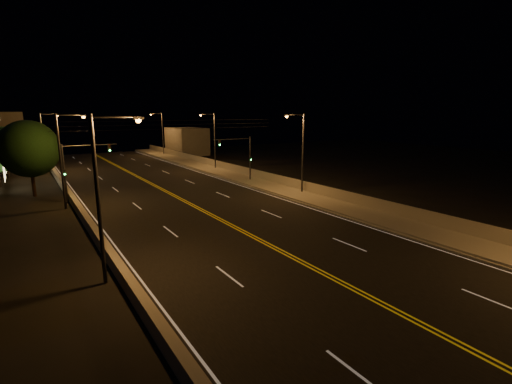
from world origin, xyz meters
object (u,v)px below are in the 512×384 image
streetlight_6 (45,138)px  streetlight_3 (161,131)px  traffic_signal_right (243,154)px  tree_0 (29,149)px  streetlight_5 (64,154)px  traffic_signal_left (76,165)px  streetlight_1 (301,148)px  tree_2 (3,146)px  streetlight_4 (103,188)px  streetlight_2 (213,137)px  tree_3 (24,141)px

streetlight_6 → streetlight_3: bearing=32.2°
traffic_signal_right → tree_0: bearing=167.5°
streetlight_5 → traffic_signal_left: streetlight_5 is taller
streetlight_1 → streetlight_3: 44.48m
tree_2 → streetlight_4: bearing=-83.0°
streetlight_2 → traffic_signal_right: streetlight_2 is taller
traffic_signal_left → tree_0: 6.25m
tree_3 → tree_2: bearing=-108.4°
tree_0 → tree_3: (-0.04, 22.90, -0.57)m
streetlight_1 → traffic_signal_left: bearing=155.5°
streetlight_2 → streetlight_4: bearing=-124.1°
traffic_signal_right → tree_2: 32.07m
streetlight_2 → traffic_signal_right: (-1.56, -11.42, -1.34)m
streetlight_6 → traffic_signal_right: (19.85, -21.79, -1.34)m
traffic_signal_right → streetlight_4: bearing=-134.4°
streetlight_4 → tree_2: 40.81m
traffic_signal_right → tree_3: (-22.33, 27.84, 0.77)m
tree_0 → streetlight_1: bearing=-30.7°
streetlight_4 → tree_2: bearing=97.0°
streetlight_1 → streetlight_3: size_ratio=1.00×
streetlight_2 → traffic_signal_left: streetlight_2 is taller
streetlight_5 → tree_2: 23.25m
streetlight_4 → traffic_signal_right: (19.85, 20.24, -1.34)m
streetlight_6 → tree_0: bearing=-98.2°
streetlight_3 → traffic_signal_left: (-20.25, -35.25, -1.34)m
streetlight_4 → tree_3: 48.14m
streetlight_1 → streetlight_4: size_ratio=1.00×
streetlight_2 → streetlight_3: size_ratio=1.00×
tree_2 → tree_3: tree_3 is taller
streetlight_4 → traffic_signal_left: streetlight_4 is taller
streetlight_6 → tree_3: bearing=112.3°
streetlight_1 → streetlight_3: same height
streetlight_2 → streetlight_6: (-21.41, 10.37, 0.00)m
streetlight_3 → streetlight_4: 59.47m
streetlight_4 → traffic_signal_right: 28.38m
streetlight_5 → streetlight_6: 24.22m
streetlight_3 → streetlight_5: 43.34m
traffic_signal_right → traffic_signal_left: same height
streetlight_5 → tree_0: streetlight_5 is taller
streetlight_1 → streetlight_4: (-21.41, -11.00, 0.00)m
tree_2 → tree_3: 7.98m
streetlight_2 → streetlight_3: bearing=90.0°
streetlight_2 → streetlight_3: same height
traffic_signal_left → tree_3: 28.08m
streetlight_6 → streetlight_4: bearing=-90.0°
streetlight_3 → tree_2: bearing=-150.4°
tree_3 → streetlight_3: bearing=17.2°
streetlight_3 → streetlight_6: (-21.41, -13.46, 0.00)m
streetlight_6 → tree_3: streetlight_6 is taller
streetlight_1 → streetlight_2: size_ratio=1.00×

